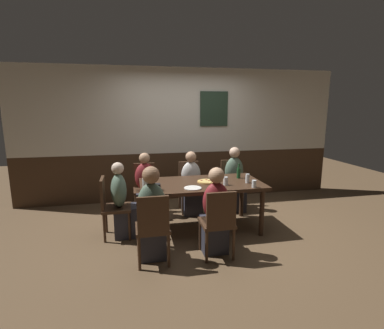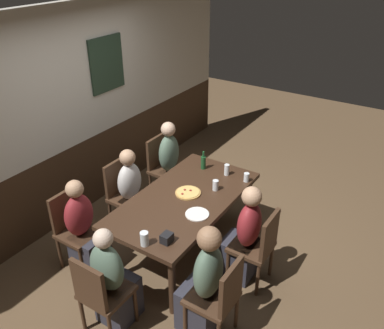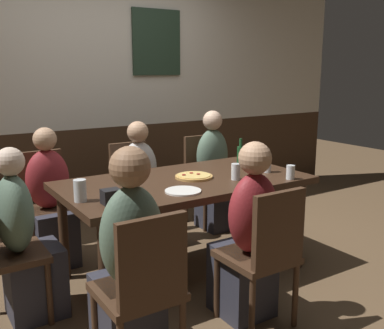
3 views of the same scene
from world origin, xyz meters
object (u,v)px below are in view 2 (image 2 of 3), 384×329
Objects in this scene: pint_glass_pale at (227,170)px; person_left_far at (85,234)px; beer_glass_tall at (246,178)px; tumbler_water at (215,186)px; chair_right_far at (162,165)px; condiment_caddy at (167,238)px; pizza at (188,193)px; person_right_far at (172,169)px; chair_mid_far at (123,192)px; chair_left_near at (219,296)px; person_mid_far at (134,198)px; plate_white_large at (197,214)px; person_head_west at (113,284)px; chair_head_west at (100,292)px; pint_glass_amber at (144,240)px; person_mid_near at (244,240)px; chair_left_far at (74,226)px; dining_table at (184,203)px; person_left_near at (203,288)px; beer_bottle_green at (203,162)px; chair_mid_near at (258,244)px.

person_left_far is at bearing 148.88° from pint_glass_pale.
tumbler_water reaches higher than beer_glass_tall.
chair_right_far reaches higher than beer_glass_tall.
person_left_far is at bearing 95.72° from condiment_caddy.
chair_right_far is 3.13× the size of pizza.
person_right_far reaches higher than pizza.
chair_mid_far is 8.00× the size of condiment_caddy.
chair_left_near reaches higher than tumbler_water.
person_mid_far is (-0.80, -0.16, -0.04)m from chair_right_far.
pizza is at bearing 46.63° from plate_white_large.
person_left_far reaches higher than person_head_west.
chair_mid_far reaches higher than pint_glass_pale.
chair_head_west is 3.62× the size of plate_white_large.
pint_glass_amber is (0.32, -0.13, 0.34)m from person_head_west.
person_mid_near reaches higher than chair_left_near.
chair_left_far is at bearing 116.15° from person_mid_near.
beer_glass_tall is at bearing -32.32° from dining_table.
person_left_far is 1.00× the size of person_mid_far.
chair_left_near is (-0.80, -0.89, -0.17)m from dining_table.
pint_glass_amber is at bearing 178.90° from pint_glass_pale.
person_left_near is at bearing -90.00° from chair_left_far.
chair_right_far is at bearing 83.99° from beer_glass_tall.
person_head_west is at bearing 175.13° from pint_glass_pale.
pint_glass_amber is at bearing -129.40° from chair_mid_far.
person_left_far is 1.66m from person_mid_near.
person_mid_near reaches higher than beer_glass_tall.
person_head_west reaches higher than pint_glass_amber.
pizza is (-0.72, -0.73, 0.27)m from person_right_far.
chair_mid_far is 0.75× the size of person_left_near.
person_left_near is 1.07× the size of person_mid_far.
pizza is 0.83m from condiment_caddy.
beer_bottle_green reaches higher than pint_glass_amber.
person_left_near is 1.73m from beer_bottle_green.
chair_mid_far is 1.00× the size of chair_mid_near.
pint_glass_pale is at bearing 8.53° from plate_white_large.
chair_right_far is at bearing 11.64° from person_mid_far.
person_mid_near is (1.32, -0.73, -0.02)m from chair_head_west.
beer_bottle_green is (1.44, 1.05, 0.33)m from chair_left_near.
chair_left_far is at bearing 90.00° from person_left_far.
person_mid_far is at bearing 90.00° from person_mid_near.
pizza is 1.21× the size of beer_bottle_green.
person_mid_far is at bearing 127.06° from pint_glass_pale.
person_right_far is at bearing 83.15° from beer_glass_tall.
chair_mid_near is at bearing -65.95° from chair_left_far.
chair_head_west is 1.00× the size of chair_mid_near.
chair_head_west is 1.60m from chair_mid_far.
person_left_near is 0.82m from person_head_west.
person_left_near is (0.00, -1.63, 0.01)m from chair_left_far.
condiment_caddy is at bearing 77.65° from person_left_near.
chair_right_far and chair_mid_far have the same top height.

